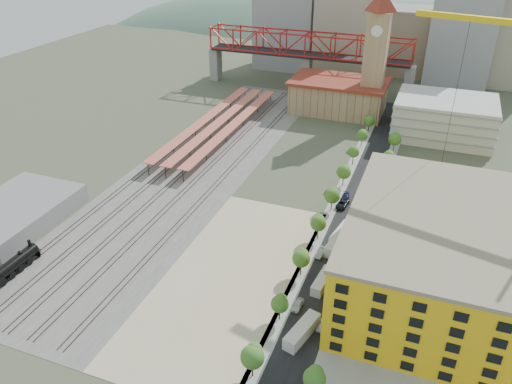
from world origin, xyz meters
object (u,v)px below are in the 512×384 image
at_px(site_trailer_a, 302,331).
at_px(construction_building, 457,258).
at_px(site_trailer_c, 337,244).
at_px(car_0, 298,305).
at_px(site_trailer_d, 341,234).
at_px(site_trailer_b, 322,281).
at_px(clock_tower, 377,44).
at_px(locomotive, 3,274).

bearing_deg(site_trailer_a, construction_building, 56.24).
bearing_deg(site_trailer_c, car_0, -85.18).
relative_size(site_trailer_c, site_trailer_d, 1.02).
relative_size(construction_building, site_trailer_b, 5.71).
xyz_separation_m(site_trailer_b, site_trailer_c, (0.00, 14.84, 0.18)).
bearing_deg(site_trailer_a, site_trailer_c, 104.82).
xyz_separation_m(clock_tower, site_trailer_d, (8.00, -87.87, -27.32)).
bearing_deg(construction_building, site_trailer_c, 163.10).
bearing_deg(car_0, site_trailer_b, 74.67).
bearing_deg(clock_tower, site_trailer_a, -86.28).
relative_size(site_trailer_a, site_trailer_c, 0.98).
relative_size(site_trailer_a, car_0, 2.36).
bearing_deg(car_0, site_trailer_c, 86.50).
relative_size(clock_tower, locomotive, 2.28).
distance_m(clock_tower, locomotive, 145.06).
height_order(construction_building, site_trailer_c, construction_building).
xyz_separation_m(site_trailer_a, site_trailer_b, (0.00, 15.99, -0.16)).
xyz_separation_m(site_trailer_a, car_0, (-3.00, 7.34, -0.65)).
xyz_separation_m(clock_tower, locomotive, (-58.00, -130.28, -26.57)).
bearing_deg(site_trailer_c, site_trailer_b, -77.91).
xyz_separation_m(site_trailer_c, site_trailer_d, (0.00, 4.23, -0.02)).
xyz_separation_m(site_trailer_a, site_trailer_d, (0.00, 35.06, 0.01)).
distance_m(locomotive, site_trailer_c, 76.26).
bearing_deg(site_trailer_b, site_trailer_a, -84.00).
relative_size(locomotive, site_trailer_a, 2.29).
bearing_deg(site_trailer_a, car_0, 127.07).
bearing_deg(site_trailer_b, construction_building, 20.96).
bearing_deg(locomotive, site_trailer_c, 30.05).
xyz_separation_m(construction_building, site_trailer_b, (-26.00, -6.95, -8.20)).
bearing_deg(car_0, site_trailer_a, -63.98).
xyz_separation_m(construction_building, locomotive, (-92.00, -30.29, -7.28)).
distance_m(construction_building, site_trailer_d, 29.79).
relative_size(clock_tower, site_trailer_d, 5.18).
bearing_deg(clock_tower, site_trailer_c, -85.04).
relative_size(construction_building, site_trailer_c, 4.96).
height_order(clock_tower, site_trailer_a, clock_tower).
height_order(site_trailer_b, site_trailer_d, site_trailer_d).
bearing_deg(site_trailer_a, clock_tower, 108.55).
relative_size(clock_tower, site_trailer_c, 5.10).
relative_size(construction_building, locomotive, 2.21).
bearing_deg(site_trailer_c, locomotive, -137.85).
bearing_deg(site_trailer_a, site_trailer_d, 104.82).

